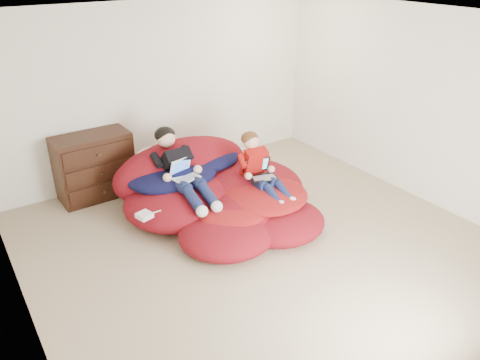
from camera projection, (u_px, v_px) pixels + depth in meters
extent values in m
cube|color=tan|center=(261.00, 253.00, 5.50)|extent=(5.10, 5.10, 0.25)
cube|color=white|center=(161.00, 91.00, 6.77)|extent=(5.10, 0.02, 2.50)
cube|color=white|center=(5.00, 211.00, 3.65)|extent=(0.02, 5.10, 2.50)
cube|color=white|center=(418.00, 105.00, 6.14)|extent=(0.02, 5.10, 2.50)
cube|color=white|center=(267.00, 19.00, 4.34)|extent=(5.10, 5.10, 0.02)
cube|color=#321A0D|center=(94.00, 166.00, 6.33)|extent=(1.01, 0.53, 0.90)
cube|color=#321A0D|center=(103.00, 191.00, 6.26)|extent=(0.90, 0.05, 0.22)
cylinder|color=#4C3F26|center=(104.00, 192.00, 6.25)|extent=(0.03, 0.06, 0.03)
cube|color=#321A0D|center=(101.00, 173.00, 6.14)|extent=(0.90, 0.05, 0.22)
cylinder|color=#4C3F26|center=(101.00, 174.00, 6.13)|extent=(0.03, 0.06, 0.03)
cube|color=#321A0D|center=(98.00, 154.00, 6.02)|extent=(0.90, 0.05, 0.22)
cylinder|color=#4C3F26|center=(98.00, 155.00, 6.01)|extent=(0.03, 0.06, 0.03)
ellipsoid|color=maroon|center=(183.00, 200.00, 5.96)|extent=(1.52, 1.37, 0.55)
ellipsoid|color=maroon|center=(246.00, 187.00, 6.32)|extent=(1.56, 1.51, 0.56)
ellipsoid|color=maroon|center=(238.00, 213.00, 5.73)|extent=(1.38, 1.10, 0.44)
ellipsoid|color=maroon|center=(228.00, 233.00, 5.41)|extent=(1.18, 1.08, 0.39)
ellipsoid|color=maroon|center=(280.00, 222.00, 5.65)|extent=(1.11, 1.01, 0.36)
ellipsoid|color=maroon|center=(182.00, 170.00, 6.34)|extent=(1.95, 0.86, 0.86)
ellipsoid|color=#0F1138|center=(172.00, 174.00, 6.03)|extent=(1.21, 0.99, 0.31)
ellipsoid|color=#0F1138|center=(206.00, 160.00, 6.34)|extent=(1.00, 0.70, 0.24)
ellipsoid|color=#A91819|center=(263.00, 194.00, 5.84)|extent=(1.11, 1.11, 0.20)
ellipsoid|color=#A91819|center=(234.00, 211.00, 5.55)|extent=(0.89, 0.80, 0.16)
ellipsoid|color=beige|center=(151.00, 158.00, 6.16)|extent=(0.48, 0.30, 0.30)
cube|color=black|center=(173.00, 163.00, 5.92)|extent=(0.35, 0.48, 0.48)
sphere|color=#EBB590|center=(166.00, 138.00, 5.92)|extent=(0.24, 0.24, 0.24)
ellipsoid|color=black|center=(165.00, 135.00, 5.93)|extent=(0.27, 0.25, 0.20)
cylinder|color=#151E44|center=(180.00, 186.00, 5.67)|extent=(0.16, 0.39, 0.21)
cylinder|color=#151E44|center=(194.00, 200.00, 5.43)|extent=(0.14, 0.37, 0.25)
sphere|color=white|center=(202.00, 211.00, 5.31)|extent=(0.14, 0.14, 0.14)
cylinder|color=#151E44|center=(194.00, 182.00, 5.76)|extent=(0.16, 0.39, 0.21)
cylinder|color=#151E44|center=(208.00, 195.00, 5.52)|extent=(0.14, 0.37, 0.25)
sphere|color=white|center=(217.00, 207.00, 5.41)|extent=(0.14, 0.14, 0.14)
cube|color=red|center=(254.00, 164.00, 5.98)|extent=(0.31, 0.31, 0.45)
sphere|color=#EBB590|center=(251.00, 141.00, 5.91)|extent=(0.20, 0.20, 0.20)
ellipsoid|color=#532F16|center=(250.00, 138.00, 5.92)|extent=(0.23, 0.21, 0.17)
cylinder|color=#151E44|center=(259.00, 184.00, 5.85)|extent=(0.16, 0.34, 0.18)
cylinder|color=#151E44|center=(273.00, 195.00, 5.65)|extent=(0.14, 0.33, 0.21)
sphere|color=white|center=(281.00, 205.00, 5.55)|extent=(0.12, 0.12, 0.12)
cylinder|color=#151E44|center=(269.00, 181.00, 5.93)|extent=(0.16, 0.34, 0.18)
cylinder|color=#151E44|center=(283.00, 192.00, 5.73)|extent=(0.14, 0.33, 0.21)
sphere|color=white|center=(292.00, 201.00, 5.63)|extent=(0.12, 0.12, 0.12)
cube|color=white|center=(186.00, 178.00, 5.69)|extent=(0.35, 0.28, 0.01)
cube|color=gray|center=(187.00, 178.00, 5.68)|extent=(0.28, 0.17, 0.00)
cube|color=white|center=(181.00, 166.00, 5.75)|extent=(0.32, 0.14, 0.21)
cube|color=#3968C5|center=(181.00, 166.00, 5.74)|extent=(0.28, 0.11, 0.17)
cube|color=black|center=(264.00, 178.00, 5.87)|extent=(0.39, 0.32, 0.01)
cube|color=gray|center=(264.00, 177.00, 5.86)|extent=(0.31, 0.20, 0.00)
cube|color=black|center=(256.00, 165.00, 5.94)|extent=(0.35, 0.19, 0.22)
cube|color=teal|center=(257.00, 165.00, 5.93)|extent=(0.30, 0.15, 0.18)
cube|color=white|center=(144.00, 215.00, 5.22)|extent=(0.19, 0.19, 0.06)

